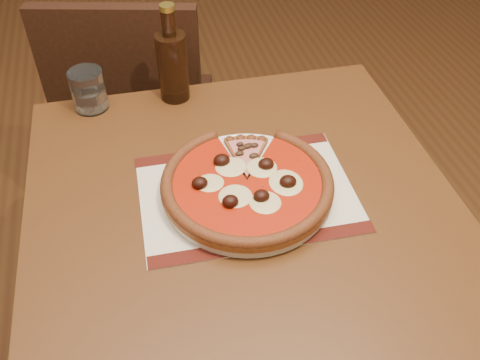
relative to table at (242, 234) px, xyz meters
name	(u,v)px	position (x,y,z in m)	size (l,w,h in m)	color
table	(242,234)	(0.00, 0.00, 0.00)	(0.82, 0.82, 0.75)	#583215
chair_far	(137,110)	(-0.16, 0.68, -0.14)	(0.51, 0.51, 0.89)	black
placemat	(247,193)	(0.01, 0.01, 0.10)	(0.40, 0.29, 0.00)	silver
plate	(247,189)	(0.01, 0.01, 0.11)	(0.31, 0.31, 0.02)	white
pizza	(247,182)	(0.01, 0.01, 0.13)	(0.32, 0.32, 0.04)	#A35D27
ham_slice	(252,155)	(0.04, 0.09, 0.13)	(0.09, 0.13, 0.02)	#A35D27
water_glass	(88,90)	(-0.26, 0.37, 0.15)	(0.08, 0.08, 0.09)	white
bottle	(172,64)	(-0.07, 0.36, 0.19)	(0.07, 0.07, 0.23)	#31190C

